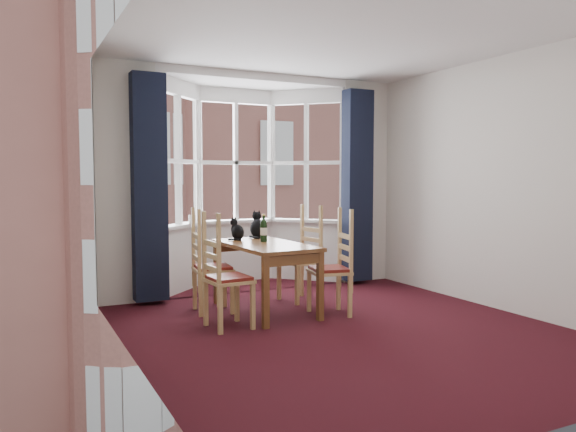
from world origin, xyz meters
TOP-DOWN VIEW (x-y plane):
  - floor at (0.00, 0.00)m, footprint 4.50×4.50m
  - ceiling at (0.00, 0.00)m, footprint 4.50×4.50m
  - wall_left at (-2.00, 0.00)m, footprint 0.00×4.50m
  - wall_right at (2.00, 0.00)m, footprint 0.00×4.50m
  - wall_near at (0.00, -2.25)m, footprint 4.00×0.00m
  - wall_back_pier_left at (-1.65, 2.25)m, footprint 0.70×0.12m
  - wall_back_pier_right at (1.65, 2.25)m, footprint 0.70×0.12m
  - bay_window at (0.00, 2.75)m, footprint 2.76×0.94m
  - curtain_left at (-1.42, 2.07)m, footprint 0.38×0.22m
  - curtain_right at (1.42, 2.07)m, footprint 0.38×0.22m
  - dining_table at (-0.38, 1.15)m, footprint 0.79×1.39m
  - chair_left_near at (-1.06, 0.69)m, footprint 0.43×0.45m
  - chair_left_far at (-0.99, 1.40)m, footprint 0.45×0.47m
  - chair_right_near at (0.27, 0.69)m, footprint 0.48×0.49m
  - chair_right_far at (0.30, 1.48)m, footprint 0.47×0.48m
  - cat_left at (-0.53, 1.60)m, footprint 0.20×0.23m
  - cat_right at (-0.23, 1.70)m, footprint 0.22×0.27m
  - wine_bottle at (-0.33, 1.30)m, footprint 0.08×0.08m
  - candle_tall at (-0.78, 2.60)m, footprint 0.06×0.06m
  - candle_short at (-0.73, 2.63)m, footprint 0.06×0.06m
  - street at (0.00, 32.25)m, footprint 80.00×80.00m
  - tenement_building at (0.00, 14.01)m, footprint 18.40×7.80m

SIDE VIEW (x-z plane):
  - street at x=0.00m, z-range -6.00..-6.00m
  - floor at x=0.00m, z-range 0.00..0.00m
  - chair_left_near at x=-1.06m, z-range 0.01..0.93m
  - chair_left_far at x=-0.99m, z-range 0.01..0.93m
  - chair_right_near at x=0.27m, z-range 0.01..0.93m
  - chair_right_far at x=0.30m, z-range 0.01..0.93m
  - dining_table at x=-0.38m, z-range 0.28..1.03m
  - cat_left at x=-0.53m, z-range 0.72..0.99m
  - cat_right at x=-0.23m, z-range 0.71..1.05m
  - wine_bottle at x=-0.33m, z-range 0.73..1.04m
  - candle_tall at x=-0.78m, z-range 0.87..0.98m
  - candle_short at x=-0.73m, z-range 0.87..0.98m
  - curtain_left at x=-1.42m, z-range 0.05..2.65m
  - curtain_right at x=1.42m, z-range 0.05..2.65m
  - wall_left at x=-2.00m, z-range -0.85..3.65m
  - wall_right at x=2.00m, z-range -0.85..3.65m
  - wall_near at x=0.00m, z-range -0.60..3.40m
  - wall_back_pier_left at x=-1.65m, z-range 0.00..2.80m
  - wall_back_pier_right at x=1.65m, z-range 0.00..2.80m
  - bay_window at x=0.00m, z-range 0.00..2.80m
  - tenement_building at x=0.00m, z-range -6.00..9.20m
  - ceiling at x=0.00m, z-range 2.80..2.80m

